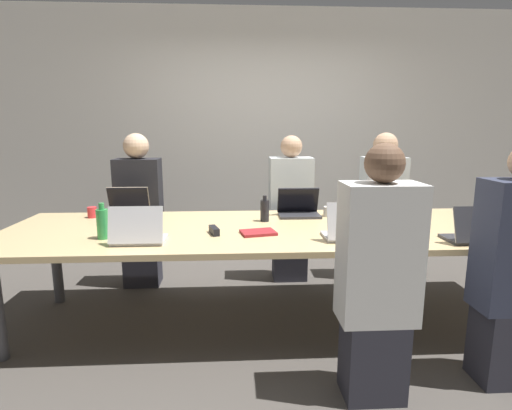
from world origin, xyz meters
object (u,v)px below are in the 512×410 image
(bottle_near_left, at_px, (103,223))
(laptop_far_left, at_px, (128,207))
(cup_far_center, at_px, (328,211))
(laptop_near_right, at_px, (476,232))
(person_far_center, at_px, (290,211))
(person_far_left, at_px, (140,213))
(bottle_far_center, at_px, (265,210))
(cup_far_left, at_px, (92,212))
(laptop_far_center, at_px, (299,208))
(stapler, at_px, (214,230))
(laptop_near_midright, at_px, (350,229))
(person_far_right, at_px, (382,208))
(laptop_far_right, at_px, (397,204))
(bottle_far_right, at_px, (373,205))
(cup_far_right, at_px, (369,208))
(laptop_near_left, at_px, (138,233))
(person_near_midright, at_px, (377,280))

(bottle_near_left, height_order, laptop_far_left, bottle_near_left)
(cup_far_center, distance_m, laptop_near_right, 1.12)
(person_far_center, distance_m, person_far_left, 1.41)
(bottle_far_center, height_order, cup_far_left, bottle_far_center)
(laptop_far_center, height_order, stapler, laptop_far_center)
(laptop_near_midright, bearing_deg, person_far_left, -35.30)
(bottle_near_left, height_order, person_far_right, person_far_right)
(laptop_far_right, bearing_deg, person_far_center, 154.93)
(laptop_far_center, relative_size, bottle_far_right, 1.49)
(laptop_far_center, relative_size, bottle_near_left, 1.43)
(person_far_center, bearing_deg, cup_far_right, -34.37)
(person_far_right, distance_m, laptop_far_left, 2.35)
(cup_far_right, bearing_deg, laptop_far_left, 179.00)
(bottle_far_center, xyz_separation_m, person_far_left, (-1.11, 0.59, -0.13))
(person_far_center, relative_size, laptop_far_right, 4.35)
(cup_far_right, distance_m, person_far_left, 2.05)
(laptop_near_right, bearing_deg, cup_far_right, -67.18)
(bottle_near_left, bearing_deg, laptop_near_left, -26.34)
(laptop_near_left, bearing_deg, bottle_far_center, -146.33)
(cup_far_right, height_order, laptop_far_left, laptop_far_left)
(person_far_center, height_order, cup_far_center, person_far_center)
(laptop_far_center, distance_m, cup_far_right, 0.62)
(laptop_far_left, height_order, cup_far_left, laptop_far_left)
(laptop_near_midright, relative_size, cup_far_center, 4.04)
(cup_far_left, xyz_separation_m, stapler, (1.02, -0.57, -0.02))
(cup_far_right, height_order, laptop_near_right, laptop_near_right)
(laptop_far_right, xyz_separation_m, cup_far_left, (-2.56, -0.05, -0.03))
(person_far_right, bearing_deg, bottle_far_center, -150.98)
(bottle_far_center, bearing_deg, laptop_far_center, 32.20)
(bottle_far_center, bearing_deg, laptop_near_left, -146.33)
(bottle_far_right, bearing_deg, laptop_near_midright, -120.19)
(person_near_midright, xyz_separation_m, cup_far_right, (0.41, 1.35, 0.11))
(laptop_near_midright, bearing_deg, cup_far_right, -116.57)
(person_near_midright, relative_size, laptop_near_right, 4.13)
(person_far_right, bearing_deg, cup_far_right, -123.05)
(laptop_near_midright, xyz_separation_m, person_far_left, (-1.62, 1.15, -0.12))
(cup_far_center, bearing_deg, cup_far_right, 13.51)
(person_far_center, xyz_separation_m, cup_far_right, (0.62, -0.42, 0.11))
(bottle_near_left, distance_m, bottle_far_right, 2.07)
(person_far_left, bearing_deg, bottle_far_right, -14.10)
(person_far_right, distance_m, stapler, 1.87)
(laptop_far_right, bearing_deg, laptop_near_left, -157.70)
(person_near_midright, bearing_deg, laptop_far_right, -115.62)
(bottle_near_left, distance_m, person_far_right, 2.55)
(laptop_near_right, bearing_deg, cup_far_left, -17.93)
(laptop_far_left, height_order, stapler, laptop_far_left)
(bottle_far_center, relative_size, laptop_far_right, 0.64)
(cup_far_center, distance_m, person_far_left, 1.71)
(bottle_near_left, height_order, cup_far_right, bottle_near_left)
(cup_far_left, bearing_deg, person_far_right, 9.91)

